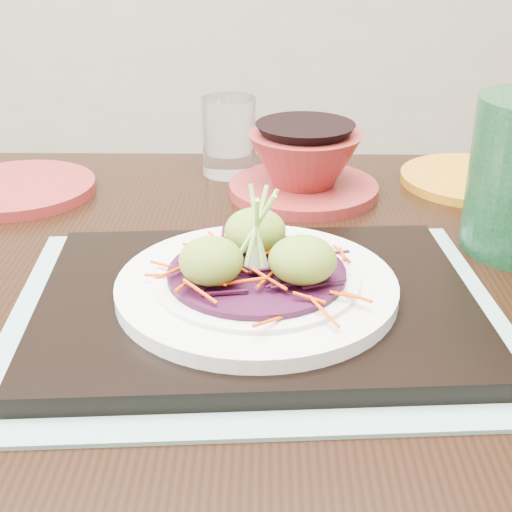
{
  "coord_description": "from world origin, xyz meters",
  "views": [
    {
      "loc": [
        0.12,
        -0.61,
        1.06
      ],
      "look_at": [
        0.13,
        -0.07,
        0.79
      ],
      "focal_mm": 50.0,
      "sensor_mm": 36.0,
      "label": 1
    }
  ],
  "objects_px": {
    "terracotta_bowl_set": "(304,167)",
    "serving_tray": "(257,302)",
    "water_glass": "(229,136)",
    "terracotta_side_plate": "(18,189)",
    "white_plate": "(257,285)",
    "yellow_plate": "(474,179)",
    "dining_table": "(222,384)"
  },
  "relations": [
    {
      "from": "dining_table",
      "to": "white_plate",
      "type": "relative_size",
      "value": 5.31
    },
    {
      "from": "water_glass",
      "to": "serving_tray",
      "type": "bearing_deg",
      "value": -85.85
    },
    {
      "from": "water_glass",
      "to": "terracotta_side_plate",
      "type": "bearing_deg",
      "value": -164.57
    },
    {
      "from": "serving_tray",
      "to": "terracotta_side_plate",
      "type": "height_order",
      "value": "serving_tray"
    },
    {
      "from": "terracotta_bowl_set",
      "to": "yellow_plate",
      "type": "xyz_separation_m",
      "value": [
        0.21,
        0.03,
        -0.03
      ]
    },
    {
      "from": "white_plate",
      "to": "terracotta_side_plate",
      "type": "xyz_separation_m",
      "value": [
        -0.28,
        0.29,
        -0.02
      ]
    },
    {
      "from": "terracotta_side_plate",
      "to": "water_glass",
      "type": "height_order",
      "value": "water_glass"
    },
    {
      "from": "dining_table",
      "to": "white_plate",
      "type": "distance_m",
      "value": 0.14
    },
    {
      "from": "serving_tray",
      "to": "water_glass",
      "type": "bearing_deg",
      "value": 92.59
    },
    {
      "from": "dining_table",
      "to": "water_glass",
      "type": "height_order",
      "value": "water_glass"
    },
    {
      "from": "terracotta_side_plate",
      "to": "yellow_plate",
      "type": "distance_m",
      "value": 0.55
    },
    {
      "from": "dining_table",
      "to": "terracotta_bowl_set",
      "type": "relative_size",
      "value": 5.19
    },
    {
      "from": "terracotta_side_plate",
      "to": "terracotta_bowl_set",
      "type": "bearing_deg",
      "value": -1.52
    },
    {
      "from": "dining_table",
      "to": "yellow_plate",
      "type": "relative_size",
      "value": 6.86
    },
    {
      "from": "terracotta_bowl_set",
      "to": "serving_tray",
      "type": "bearing_deg",
      "value": -102.64
    },
    {
      "from": "serving_tray",
      "to": "water_glass",
      "type": "relative_size",
      "value": 3.66
    },
    {
      "from": "water_glass",
      "to": "terracotta_bowl_set",
      "type": "bearing_deg",
      "value": -41.48
    },
    {
      "from": "dining_table",
      "to": "serving_tray",
      "type": "xyz_separation_m",
      "value": [
        0.03,
        -0.04,
        0.11
      ]
    },
    {
      "from": "water_glass",
      "to": "dining_table",
      "type": "bearing_deg",
      "value": -91.04
    },
    {
      "from": "white_plate",
      "to": "yellow_plate",
      "type": "bearing_deg",
      "value": 48.37
    },
    {
      "from": "terracotta_bowl_set",
      "to": "water_glass",
      "type": "bearing_deg",
      "value": 138.52
    },
    {
      "from": "dining_table",
      "to": "water_glass",
      "type": "relative_size",
      "value": 12.65
    },
    {
      "from": "dining_table",
      "to": "terracotta_bowl_set",
      "type": "xyz_separation_m",
      "value": [
        0.09,
        0.24,
        0.13
      ]
    },
    {
      "from": "dining_table",
      "to": "white_plate",
      "type": "bearing_deg",
      "value": -47.91
    },
    {
      "from": "terracotta_bowl_set",
      "to": "yellow_plate",
      "type": "relative_size",
      "value": 1.32
    },
    {
      "from": "yellow_plate",
      "to": "dining_table",
      "type": "bearing_deg",
      "value": -138.45
    },
    {
      "from": "serving_tray",
      "to": "yellow_plate",
      "type": "xyz_separation_m",
      "value": [
        0.28,
        0.31,
        -0.01
      ]
    },
    {
      "from": "water_glass",
      "to": "white_plate",
      "type": "bearing_deg",
      "value": -85.85
    },
    {
      "from": "water_glass",
      "to": "yellow_plate",
      "type": "distance_m",
      "value": 0.31
    },
    {
      "from": "terracotta_bowl_set",
      "to": "yellow_plate",
      "type": "distance_m",
      "value": 0.22
    },
    {
      "from": "serving_tray",
      "to": "terracotta_side_plate",
      "type": "relative_size",
      "value": 1.96
    },
    {
      "from": "terracotta_side_plate",
      "to": "dining_table",
      "type": "bearing_deg",
      "value": -45.58
    }
  ]
}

